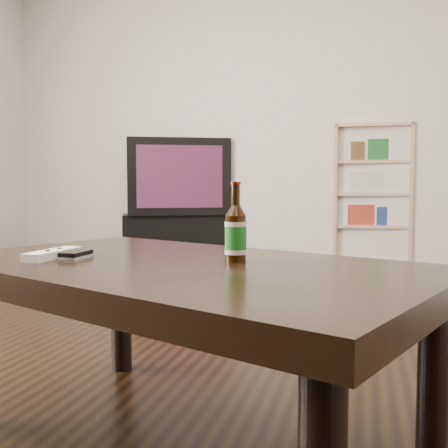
% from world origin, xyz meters
% --- Properties ---
extents(floor, '(5.00, 6.00, 0.01)m').
position_xyz_m(floor, '(0.00, 0.00, -0.01)').
color(floor, black).
rests_on(floor, ground).
extents(wall_back, '(5.00, 0.02, 2.70)m').
position_xyz_m(wall_back, '(0.00, 3.01, 1.35)').
color(wall_back, beige).
rests_on(wall_back, ground).
extents(tv_stand, '(1.12, 0.88, 0.40)m').
position_xyz_m(tv_stand, '(-0.90, 3.02, 0.20)').
color(tv_stand, black).
rests_on(tv_stand, floor).
extents(tv, '(1.06, 0.90, 0.68)m').
position_xyz_m(tv, '(-0.90, 3.02, 0.74)').
color(tv, black).
rests_on(tv, tv_stand).
extents(bookshelf, '(0.65, 0.32, 1.18)m').
position_xyz_m(bookshelf, '(0.83, 3.13, 0.62)').
color(bookshelf, tan).
rests_on(bookshelf, floor).
extents(coffee_table, '(1.42, 1.14, 0.46)m').
position_xyz_m(coffee_table, '(0.35, -0.35, 0.40)').
color(coffee_table, black).
rests_on(coffee_table, floor).
extents(beer_bottle, '(0.07, 0.07, 0.20)m').
position_xyz_m(beer_bottle, '(0.48, -0.31, 0.53)').
color(beer_bottle, black).
rests_on(beer_bottle, coffee_table).
extents(phone, '(0.05, 0.10, 0.02)m').
position_xyz_m(phone, '(0.06, -0.34, 0.47)').
color(phone, silver).
rests_on(phone, coffee_table).
extents(remote, '(0.06, 0.19, 0.02)m').
position_xyz_m(remote, '(0.01, -0.37, 0.47)').
color(remote, silver).
rests_on(remote, coffee_table).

